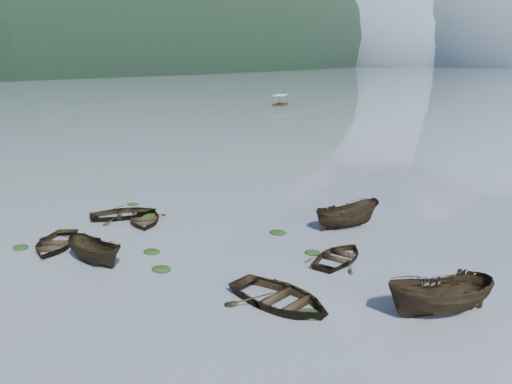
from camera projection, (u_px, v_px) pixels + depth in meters
The scene contains 19 objects.
ground_plane at pixel (111, 290), 22.90m from camera, with size 2400.00×2400.00×0.00m, color slate.
haze_mtn_a at pixel (411, 65), 885.76m from camera, with size 520.00×520.00×280.00m, color #475666.
rowboat_0 at pixel (56, 247), 28.11m from camera, with size 3.03×4.24×0.88m, color black.
rowboat_1 at pixel (124, 217), 33.47m from camera, with size 3.12×4.37×0.91m, color black.
rowboat_2 at pixel (96, 263), 26.00m from camera, with size 1.50×3.98×1.54m, color black.
rowboat_3 at pixel (339, 260), 26.29m from camera, with size 2.83×3.97×0.82m, color black.
rowboat_4 at pixel (280, 305), 21.55m from camera, with size 3.56×4.99×1.03m, color black.
rowboat_5 at pixel (439, 314), 20.71m from camera, with size 1.83×4.87×1.88m, color black.
rowboat_6 at pixel (145, 222), 32.39m from camera, with size 2.89×4.05×0.84m, color black.
rowboat_8 at pixel (347, 227), 31.54m from camera, with size 1.76×4.68×1.81m, color black.
weed_clump_0 at pixel (21, 248), 27.98m from camera, with size 0.98×0.80×0.21m, color black.
weed_clump_1 at pixel (152, 252), 27.35m from camera, with size 1.00×0.80×0.22m, color black.
weed_clump_2 at pixel (162, 270), 25.06m from camera, with size 1.07×0.86×0.23m, color black.
weed_clump_3 at pixel (313, 254), 27.20m from camera, with size 0.93×0.79×0.21m, color black.
weed_clump_4 at pixel (309, 315), 20.64m from camera, with size 1.11×0.88×0.23m, color black.
weed_clump_5 at pixel (133, 205), 36.29m from camera, with size 0.92×0.74×0.19m, color black.
weed_clump_6 at pixel (148, 217), 33.48m from camera, with size 1.09×0.91×0.23m, color black.
weed_clump_7 at pixel (278, 233), 30.35m from camera, with size 1.09×0.87×0.24m, color black.
pontoon_left at pixel (280, 105), 114.35m from camera, with size 2.44×5.85×2.24m, color black, non-canonical shape.
Camera 1 is at (17.16, -13.75, 10.27)m, focal length 35.00 mm.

